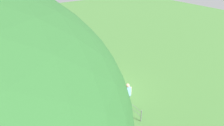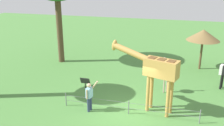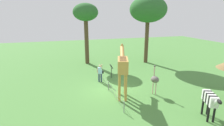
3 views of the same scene
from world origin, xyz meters
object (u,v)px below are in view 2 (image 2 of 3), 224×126
Objects in this scene: shade_hut_near at (203,35)px; info_sign at (85,84)px; giraffe at (155,69)px; ostrich at (166,74)px; visitor at (89,95)px.

shade_hut_near reaches higher than info_sign.
giraffe is 2.70m from ostrich.
shade_hut_near is (-2.79, -7.22, 0.31)m from giraffe.
info_sign is at bearing -60.67° from visitor.
info_sign is at bearing 45.76° from shade_hut_near.
ostrich is (-3.71, -3.31, 0.27)m from visitor.
ostrich is 4.87m from info_sign.
visitor is 4.98m from ostrich.
visitor is at bearing 41.72° from ostrich.
giraffe is 1.68× the size of ostrich.
shade_hut_near is at bearing -111.11° from giraffe.
ostrich reaches higher than info_sign.
shade_hut_near reaches higher than ostrich.
visitor is at bearing 15.81° from giraffe.
shade_hut_near is at bearing -134.24° from info_sign.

